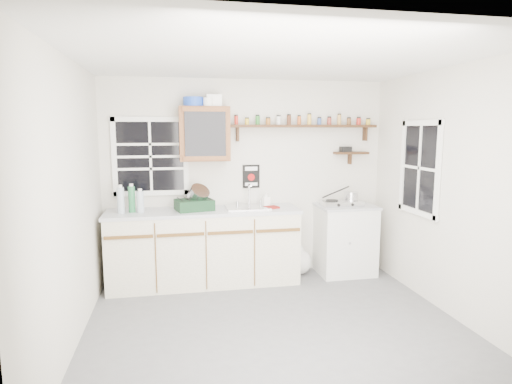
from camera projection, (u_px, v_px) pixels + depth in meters
room at (277, 198)px, 3.95m from camera, size 3.64×3.24×2.54m
main_cabinet at (204, 247)px, 5.21m from camera, size 2.31×0.63×0.92m
right_cabinet at (345, 239)px, 5.58m from camera, size 0.73×0.57×0.91m
sink at (247, 207)px, 5.25m from camera, size 0.52×0.44×0.29m
upper_cabinet at (204, 134)px, 5.16m from camera, size 0.60×0.32×0.65m
upper_cabinet_clutter at (202, 101)px, 5.10m from camera, size 0.45×0.24×0.14m
spice_shelf at (304, 125)px, 5.45m from camera, size 1.91×0.18×0.35m
secondary_shelf at (349, 152)px, 5.63m from camera, size 0.45×0.16×0.24m
warning_sign at (251, 176)px, 5.49m from camera, size 0.22×0.02×0.30m
window_back at (151, 157)px, 5.22m from camera, size 0.93×0.03×0.98m
window_right at (420, 168)px, 4.79m from camera, size 0.03×0.78×1.08m
water_bottles at (130, 200)px, 4.95m from camera, size 0.30×0.13×0.34m
dish_rack at (196, 202)px, 5.11m from camera, size 0.49×0.41×0.32m
soap_bottle at (266, 199)px, 5.34m from camera, size 0.10×0.10×0.19m
rag at (271, 207)px, 5.24m from camera, size 0.19×0.18×0.02m
hotplate at (341, 203)px, 5.48m from camera, size 0.52×0.29×0.08m
saucepan at (351, 196)px, 5.49m from camera, size 0.43×0.24×0.19m
trash_bag at (300, 261)px, 5.56m from camera, size 0.36×0.33×0.41m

